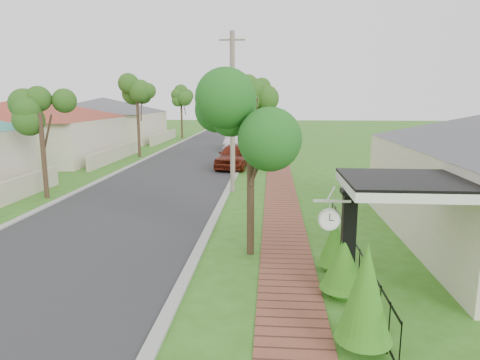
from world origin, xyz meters
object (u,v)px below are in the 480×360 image
at_px(utility_pole, 232,113).
at_px(station_clock, 329,218).
at_px(porch_post, 348,249).
at_px(near_tree, 251,127).
at_px(parked_car_white, 235,142).
at_px(parked_car_red, 235,156).

height_order(utility_pole, station_clock, utility_pole).
xyz_separation_m(porch_post, utility_pole, (-3.65, 11.00, 2.71)).
xyz_separation_m(near_tree, utility_pole, (-1.30, 8.50, 0.12)).
bearing_deg(utility_pole, parked_car_white, 94.64).
relative_size(porch_post, station_clock, 3.15).
distance_m(parked_car_red, near_tree, 16.04).
relative_size(parked_car_red, near_tree, 1.01).
relative_size(porch_post, utility_pole, 0.33).
bearing_deg(parked_car_red, station_clock, -70.18).
xyz_separation_m(porch_post, near_tree, (-2.35, 2.50, 2.59)).
xyz_separation_m(parked_car_red, parked_car_white, (-0.88, 9.79, -0.07)).
xyz_separation_m(parked_car_red, near_tree, (1.80, -15.68, 2.91)).
bearing_deg(parked_car_red, parked_car_white, 103.81).
height_order(parked_car_white, near_tree, near_tree).
relative_size(parked_car_white, station_clock, 5.59).
xyz_separation_m(utility_pole, station_clock, (3.15, -11.40, -1.88)).
distance_m(utility_pole, station_clock, 11.98).
distance_m(parked_car_white, utility_pole, 17.30).
bearing_deg(porch_post, parked_car_white, 100.19).
bearing_deg(parked_car_white, parked_car_red, -84.45).
distance_m(parked_car_white, station_clock, 28.75).
distance_m(parked_car_white, near_tree, 25.78).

